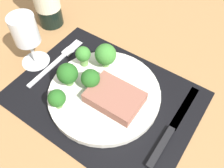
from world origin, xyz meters
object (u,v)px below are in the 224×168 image
Objects in this scene: wine_glass at (26,34)px; fork at (57,62)px; steak at (115,97)px; plate at (104,93)px; knife at (171,130)px.

fork is at bearing 28.82° from wine_glass.
wine_glass reaches higher than steak.
wine_glass reaches higher than plate.
knife is 38.81cm from wine_glass.
wine_glass is at bearing -178.29° from knife.
wine_glass reaches higher than fork.
plate is at bearing -179.18° from knife.
knife is (32.88, -0.89, 0.05)cm from fork.
wine_glass is (-4.87, -2.68, 8.86)cm from fork.
steak is 0.61× the size of fork.
wine_glass is at bearing -176.59° from plate.
fork is at bearing 173.69° from steak.
steak is 0.51× the size of knife.
steak is at bearing -12.56° from plate.
plate is 1.34× the size of fork.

